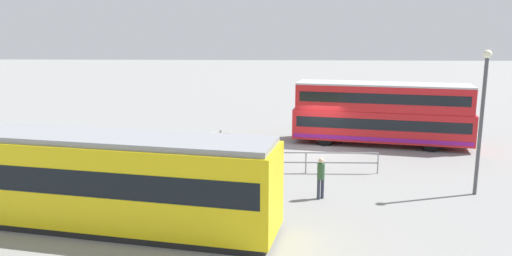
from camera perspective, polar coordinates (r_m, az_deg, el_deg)
The scene contains 8 objects.
ground_plane at distance 29.43m, azimuth 7.45°, elevation -2.57°, with size 160.00×160.00×0.00m, color gray.
double_decker_bus at distance 31.19m, azimuth 14.29°, elevation 1.65°, with size 10.93×4.65×3.82m.
tram_yellow at distance 18.88m, azimuth -18.37°, elevation -5.57°, with size 13.83×5.13×3.44m.
pedestrian_near_railing at distance 24.28m, azimuth -0.17°, elevation -2.99°, with size 0.42×0.42×1.80m.
pedestrian_crossing at distance 21.01m, azimuth 7.52°, elevation -5.43°, with size 0.45×0.45×1.80m.
pedestrian_railing at distance 24.65m, azimuth 5.80°, elevation -3.57°, with size 7.22×0.18×1.08m.
info_sign at distance 24.16m, azimuth -4.09°, elevation -1.90°, with size 1.06×0.12×2.23m.
street_lamp at distance 22.88m, azimuth 24.71°, elevation 1.81°, with size 0.36×0.36×6.25m.
Camera 1 is at (2.65, 28.42, 7.18)m, focal length 34.55 mm.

